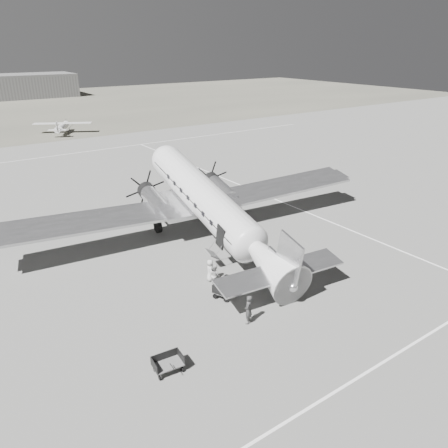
{
  "coord_description": "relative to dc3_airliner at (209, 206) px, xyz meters",
  "views": [
    {
      "loc": [
        -16.42,
        -23.79,
        14.7
      ],
      "look_at": [
        0.87,
        1.03,
        2.2
      ],
      "focal_mm": 35.0,
      "sensor_mm": 36.0,
      "label": 1
    }
  ],
  "objects": [
    {
      "name": "taxi_line_near",
      "position": [
        -0.87,
        -17.03,
        -3.05
      ],
      "size": [
        60.0,
        0.15,
        0.01
      ],
      "primitive_type": "cube",
      "color": "white",
      "rests_on": "ground"
    },
    {
      "name": "baggage_cart_far",
      "position": [
        -9.89,
        -11.46,
        -2.62
      ],
      "size": [
        1.61,
        1.2,
        0.86
      ],
      "primitive_type": null,
      "rotation": [
        0.0,
        0.0,
        -0.09
      ],
      "color": "#585858",
      "rests_on": "ground"
    },
    {
      "name": "baggage_cart_near",
      "position": [
        -3.61,
        -7.4,
        -2.55
      ],
      "size": [
        2.12,
        1.85,
        1.0
      ],
      "primitive_type": null,
      "rotation": [
        0.0,
        0.0,
        0.41
      ],
      "color": "#585858",
      "rests_on": "ground"
    },
    {
      "name": "dc3_airliner",
      "position": [
        0.0,
        0.0,
        0.0
      ],
      "size": [
        34.07,
        25.27,
        6.1
      ],
      "primitive_type": null,
      "rotation": [
        0.0,
        0.0,
        -0.1
      ],
      "color": "silver",
      "rests_on": "ground"
    },
    {
      "name": "taxi_line_horizon",
      "position": [
        -0.87,
        36.97,
        -3.05
      ],
      "size": [
        90.0,
        0.15,
        0.01
      ],
      "primitive_type": "cube",
      "color": "white",
      "rests_on": "ground"
    },
    {
      "name": "light_plane_right",
      "position": [
        3.7,
        53.22,
        -2.01
      ],
      "size": [
        12.73,
        11.95,
        2.09
      ],
      "primitive_type": null,
      "rotation": [
        0.0,
        0.0,
        -0.49
      ],
      "color": "silver",
      "rests_on": "ground"
    },
    {
      "name": "ramp_agent",
      "position": [
        -3.46,
        -5.96,
        -2.29
      ],
      "size": [
        0.66,
        0.8,
        1.52
      ],
      "primitive_type": "imported",
      "rotation": [
        0.0,
        0.0,
        1.45
      ],
      "color": "#AAAAA8",
      "rests_on": "ground"
    },
    {
      "name": "ground_crew",
      "position": [
        -4.26,
        -10.5,
        -2.18
      ],
      "size": [
        0.75,
        0.74,
        1.75
      ],
      "primitive_type": "imported",
      "rotation": [
        0.0,
        0.0,
        3.91
      ],
      "color": "#323232",
      "rests_on": "ground"
    },
    {
      "name": "taxi_line_right",
      "position": [
        11.13,
        -3.03,
        -3.05
      ],
      "size": [
        0.15,
        80.0,
        0.01
      ],
      "primitive_type": "cube",
      "color": "white",
      "rests_on": "ground"
    },
    {
      "name": "passenger",
      "position": [
        -3.39,
        -5.25,
        -2.28
      ],
      "size": [
        0.76,
        0.89,
        1.54
      ],
      "primitive_type": "imported",
      "rotation": [
        0.0,
        0.0,
        1.15
      ],
      "color": "#B0B0AE",
      "rests_on": "ground"
    },
    {
      "name": "ground",
      "position": [
        -0.87,
        -3.03,
        -3.05
      ],
      "size": [
        260.0,
        260.0,
        0.0
      ],
      "primitive_type": "plane",
      "color": "slate",
      "rests_on": "ground"
    }
  ]
}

